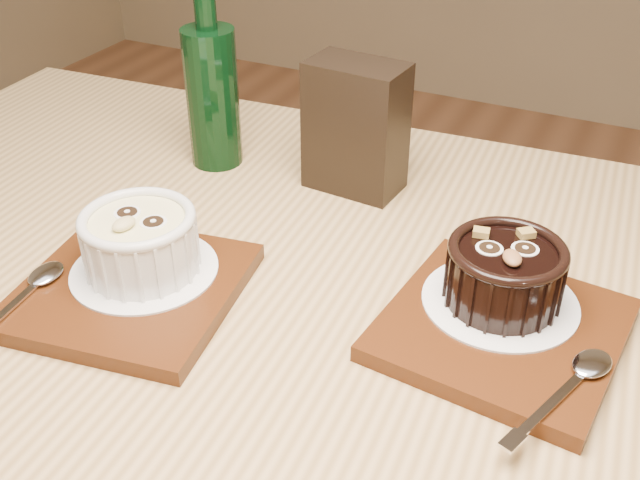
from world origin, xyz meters
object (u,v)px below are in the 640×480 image
Objects in this scene: tray_left at (131,290)px; condiment_stand at (356,127)px; ramekin_white at (140,240)px; green_bottle at (212,92)px; ramekin_dark at (505,271)px; table at (310,396)px; tray_right at (501,329)px.

condiment_stand reaches higher than tray_left.
ramekin_white is 0.25m from green_bottle.
ramekin_dark is (0.29, 0.09, -0.00)m from ramekin_white.
tray_left is at bearing -86.45° from ramekin_white.
green_bottle is (-0.37, 0.14, 0.04)m from ramekin_dark.
table is 0.36m from green_bottle.
table is 5.70× the size of green_bottle.
tray_left is at bearing -109.57° from condiment_stand.
tray_right is at bearing -94.70° from ramekin_dark.
tray_left is 1.86× the size of ramekin_dark.
tray_left is 1.00× the size of tray_right.
ramekin_dark is at bearing 23.11° from ramekin_white.
ramekin_dark reaches higher than tray_left.
green_bottle reaches higher than ramekin_dark.
ramekin_dark is at bearing 109.68° from tray_right.
green_bottle is at bearing 156.37° from tray_right.
tray_right is at bearing 16.15° from tray_left.
table is 8.91× the size of condiment_stand.
table is 6.93× the size of tray_right.
tray_left is 1.79× the size of ramekin_white.
green_bottle is at bearing 134.78° from ramekin_dark.
table is at bearing -43.35° from green_bottle.
tray_left reaches higher than table.
ramekin_white reaches higher than ramekin_dark.
table is 0.19m from tray_left.
green_bottle is at bearing 113.00° from ramekin_white.
green_bottle is (-0.23, 0.21, 0.18)m from table.
tray_right is at bearing -40.61° from condiment_stand.
ramekin_white is (-0.15, -0.02, 0.14)m from table.
table is at bearing 13.01° from ramekin_white.
ramekin_dark is 0.69× the size of condiment_stand.
ramekin_white is 1.04× the size of ramekin_dark.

